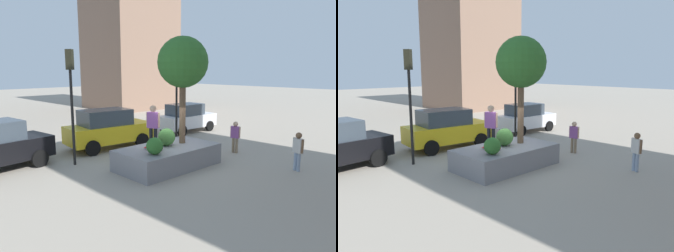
{
  "view_description": "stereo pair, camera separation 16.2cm",
  "coord_description": "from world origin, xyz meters",
  "views": [
    {
      "loc": [
        -9.74,
        -10.1,
        4.2
      ],
      "look_at": [
        -0.32,
        -0.33,
        1.79
      ],
      "focal_mm": 34.86,
      "sensor_mm": 36.0,
      "label": 1
    },
    {
      "loc": [
        -9.62,
        -10.21,
        4.2
      ],
      "look_at": [
        -0.32,
        -0.33,
        1.79
      ],
      "focal_mm": 34.86,
      "sensor_mm": 36.0,
      "label": 2
    }
  ],
  "objects": [
    {
      "name": "hedge_clump",
      "position": [
        -1.57,
        -0.89,
        1.23
      ],
      "size": [
        0.67,
        0.67,
        0.67
      ],
      "primitive_type": "sphere",
      "color": "#2D6628",
      "rests_on": "planter_ledge"
    },
    {
      "name": "taxi_cab",
      "position": [
        -0.24,
        4.32,
        1.06
      ],
      "size": [
        4.65,
        2.46,
        2.09
      ],
      "color": "gold",
      "rests_on": "ground"
    },
    {
      "name": "bystander_watching",
      "position": [
        3.79,
        -0.93,
        0.92
      ],
      "size": [
        0.25,
        0.53,
        1.59
      ],
      "color": "#847056",
      "rests_on": "ground"
    },
    {
      "name": "pedestrian_crossing",
      "position": [
        3.16,
        -4.43,
        0.94
      ],
      "size": [
        0.34,
        0.52,
        1.62
      ],
      "color": "#8C9EB7",
      "rests_on": "ground"
    },
    {
      "name": "plaza_tree",
      "position": [
        0.66,
        -0.24,
        4.42
      ],
      "size": [
        2.22,
        2.22,
        4.68
      ],
      "color": "brown",
      "rests_on": "planter_ledge"
    },
    {
      "name": "ground_plane",
      "position": [
        0.0,
        0.0,
        0.0
      ],
      "size": [
        120.0,
        120.0,
        0.0
      ],
      "primitive_type": "plane",
      "color": "#9E9384"
    },
    {
      "name": "traffic_light_median",
      "position": [
        -3.05,
        2.77,
        3.37
      ],
      "size": [
        0.37,
        0.37,
        4.99
      ],
      "color": "black",
      "rests_on": "ground"
    },
    {
      "name": "planter_ledge",
      "position": [
        -0.32,
        -0.33,
        0.45
      ],
      "size": [
        4.36,
        2.38,
        0.89
      ],
      "primitive_type": "cube",
      "color": "gray",
      "rests_on": "ground"
    },
    {
      "name": "police_car",
      "position": [
        6.09,
        4.53,
        0.96
      ],
      "size": [
        4.12,
        2.02,
        1.89
      ],
      "color": "white",
      "rests_on": "ground"
    },
    {
      "name": "skateboard",
      "position": [
        -1.11,
        -0.28,
        0.95
      ],
      "size": [
        0.53,
        0.81,
        0.07
      ],
      "color": "#A51E1E",
      "rests_on": "planter_ledge"
    },
    {
      "name": "brick_midrise",
      "position": [
        12.0,
        18.27,
        8.34
      ],
      "size": [
        7.81,
        7.44,
        16.68
      ],
      "primitive_type": "cube",
      "color": "#8C6B56",
      "rests_on": "ground"
    },
    {
      "name": "traffic_light_corner",
      "position": [
        3.22,
        2.67,
        3.21
      ],
      "size": [
        0.37,
        0.33,
        4.73
      ],
      "color": "black",
      "rests_on": "ground"
    },
    {
      "name": "skateboarder",
      "position": [
        -1.11,
        -0.28,
        1.98
      ],
      "size": [
        0.38,
        0.55,
        1.76
      ],
      "color": "black",
      "rests_on": "skateboard"
    },
    {
      "name": "boxwood_shrub",
      "position": [
        -0.21,
        -0.13,
        1.27
      ],
      "size": [
        0.75,
        0.75,
        0.75
      ],
      "primitive_type": "sphere",
      "color": "#4C8C3D",
      "rests_on": "planter_ledge"
    }
  ]
}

